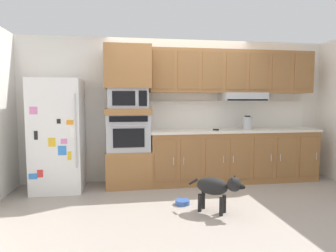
# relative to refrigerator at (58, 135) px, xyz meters

# --- Properties ---
(ground_plane) EXTENTS (9.60, 9.60, 0.00)m
(ground_plane) POSITION_rel_refrigerator_xyz_m (2.02, -0.68, -0.88)
(ground_plane) COLOR #9E9389
(back_kitchen_wall) EXTENTS (6.20, 0.12, 2.50)m
(back_kitchen_wall) POSITION_rel_refrigerator_xyz_m (2.02, 0.43, 0.37)
(back_kitchen_wall) COLOR silver
(back_kitchen_wall) RESTS_ON ground
(refrigerator) EXTENTS (0.76, 0.73, 1.76)m
(refrigerator) POSITION_rel_refrigerator_xyz_m (0.00, 0.00, 0.00)
(refrigerator) COLOR white
(refrigerator) RESTS_ON ground
(oven_base_cabinet) EXTENTS (0.74, 0.62, 0.60)m
(oven_base_cabinet) POSITION_rel_refrigerator_xyz_m (1.11, 0.07, -0.58)
(oven_base_cabinet) COLOR #996638
(oven_base_cabinet) RESTS_ON ground
(built_in_oven) EXTENTS (0.70, 0.62, 0.60)m
(built_in_oven) POSITION_rel_refrigerator_xyz_m (1.11, 0.07, 0.02)
(built_in_oven) COLOR #A8AAAF
(built_in_oven) RESTS_ON oven_base_cabinet
(appliance_mid_shelf) EXTENTS (0.74, 0.62, 0.10)m
(appliance_mid_shelf) POSITION_rel_refrigerator_xyz_m (1.11, 0.07, 0.37)
(appliance_mid_shelf) COLOR #996638
(appliance_mid_shelf) RESTS_ON built_in_oven
(microwave) EXTENTS (0.64, 0.54, 0.32)m
(microwave) POSITION_rel_refrigerator_xyz_m (1.11, 0.07, 0.58)
(microwave) COLOR #A8AAAF
(microwave) RESTS_ON appliance_mid_shelf
(appliance_upper_cabinet) EXTENTS (0.74, 0.62, 0.68)m
(appliance_upper_cabinet) POSITION_rel_refrigerator_xyz_m (1.11, 0.07, 1.08)
(appliance_upper_cabinet) COLOR #996638
(appliance_upper_cabinet) RESTS_ON microwave
(lower_cabinet_run) EXTENTS (2.94, 0.63, 0.88)m
(lower_cabinet_run) POSITION_rel_refrigerator_xyz_m (2.95, 0.07, -0.44)
(lower_cabinet_run) COLOR #996638
(lower_cabinet_run) RESTS_ON ground
(countertop_slab) EXTENTS (2.98, 0.64, 0.04)m
(countertop_slab) POSITION_rel_refrigerator_xyz_m (2.95, 0.07, 0.02)
(countertop_slab) COLOR silver
(countertop_slab) RESTS_ON lower_cabinet_run
(backsplash_panel) EXTENTS (2.98, 0.02, 0.50)m
(backsplash_panel) POSITION_rel_refrigerator_xyz_m (2.95, 0.36, 0.29)
(backsplash_panel) COLOR silver
(backsplash_panel) RESTS_ON countertop_slab
(upper_cabinet_with_hood) EXTENTS (2.94, 0.48, 0.88)m
(upper_cabinet_with_hood) POSITION_rel_refrigerator_xyz_m (2.96, 0.19, 1.02)
(upper_cabinet_with_hood) COLOR #996638
(upper_cabinet_with_hood) RESTS_ON backsplash_panel
(screwdriver) EXTENTS (0.17, 0.17, 0.03)m
(screwdriver) POSITION_rel_refrigerator_xyz_m (2.58, -0.05, 0.05)
(screwdriver) COLOR black
(screwdriver) RESTS_ON countertop_slab
(electric_kettle) EXTENTS (0.17, 0.17, 0.24)m
(electric_kettle) POSITION_rel_refrigerator_xyz_m (3.17, 0.02, 0.15)
(electric_kettle) COLOR #A8AAAF
(electric_kettle) RESTS_ON countertop_slab
(dog) EXTENTS (0.62, 0.50, 0.51)m
(dog) POSITION_rel_refrigerator_xyz_m (2.18, -1.33, -0.54)
(dog) COLOR black
(dog) RESTS_ON ground
(dog_food_bowl) EXTENTS (0.20, 0.20, 0.06)m
(dog_food_bowl) POSITION_rel_refrigerator_xyz_m (1.81, -0.96, -0.85)
(dog_food_bowl) COLOR #3359A5
(dog_food_bowl) RESTS_ON ground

